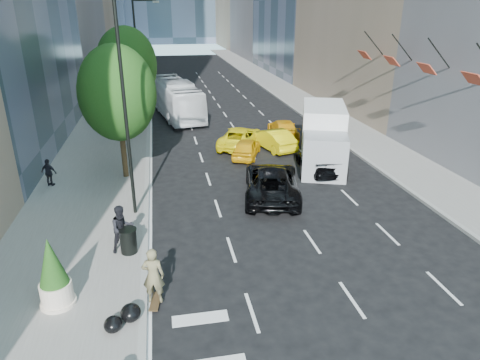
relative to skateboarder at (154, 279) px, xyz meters
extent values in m
plane|color=black|center=(5.60, 3.00, -1.00)|extent=(160.00, 160.00, 0.00)
cube|color=slate|center=(-3.40, 33.00, -0.93)|extent=(6.00, 120.00, 0.15)
cube|color=slate|center=(15.60, 33.00, -0.93)|extent=(4.00, 120.00, 0.15)
cylinder|color=black|center=(-0.90, 7.00, 4.15)|extent=(0.16, 0.16, 10.00)
cylinder|color=black|center=(-0.90, 25.00, 4.15)|extent=(0.16, 0.16, 10.00)
cylinder|color=black|center=(0.00, 25.00, 8.85)|extent=(1.80, 0.12, 0.12)
cube|color=#99998C|center=(0.90, 25.00, 8.75)|extent=(0.50, 0.22, 0.15)
cylinder|color=black|center=(-1.60, 12.00, 0.72)|extent=(0.30, 0.30, 3.15)
ellipsoid|color=#14370F|center=(-1.60, 12.00, 3.98)|extent=(4.20, 4.20, 5.25)
cylinder|color=black|center=(-1.60, 22.00, 0.84)|extent=(0.30, 0.30, 3.38)
ellipsoid|color=#14370F|center=(-1.60, 22.00, 4.32)|extent=(4.50, 4.50, 5.62)
cylinder|color=black|center=(-1.60, 35.00, 0.61)|extent=(0.30, 0.30, 2.93)
ellipsoid|color=#14370F|center=(-1.60, 35.00, 3.63)|extent=(3.90, 3.90, 4.88)
cylinder|color=black|center=(-0.80, 43.00, 1.75)|extent=(0.14, 0.14, 5.20)
imported|color=black|center=(-0.80, 43.00, 3.35)|extent=(2.48, 0.53, 1.00)
cube|color=#BB432B|center=(16.10, 7.00, 5.00)|extent=(0.64, 1.30, 0.64)
cylinder|color=black|center=(16.75, 11.00, 5.85)|extent=(1.75, 0.08, 1.75)
cube|color=#BB432B|center=(16.10, 11.00, 5.00)|extent=(0.64, 1.30, 0.64)
cylinder|color=black|center=(16.75, 15.00, 5.85)|extent=(1.75, 0.08, 1.75)
cube|color=#BB432B|center=(16.10, 15.00, 5.00)|extent=(0.64, 1.30, 0.64)
cylinder|color=black|center=(16.75, 19.00, 5.85)|extent=(1.75, 0.08, 1.75)
cube|color=#BB432B|center=(16.10, 19.00, 5.00)|extent=(0.64, 1.30, 0.64)
imported|color=#6B6443|center=(0.00, 0.00, 0.00)|extent=(0.80, 0.59, 2.00)
imported|color=black|center=(6.10, 7.94, -0.18)|extent=(3.93, 6.34, 1.64)
imported|color=black|center=(9.80, 11.00, -0.36)|extent=(2.03, 4.54, 1.29)
imported|color=#E6A70C|center=(6.10, 14.50, -0.36)|extent=(2.78, 4.04, 1.28)
imported|color=yellow|center=(8.30, 15.94, -0.28)|extent=(2.66, 4.61, 1.44)
imported|color=#FFEB0D|center=(6.10, 16.84, -0.29)|extent=(4.22, 5.66, 1.43)
imported|color=#FFB30D|center=(9.80, 18.50, -0.31)|extent=(2.47, 4.94, 1.38)
imported|color=white|center=(2.14, 27.35, 0.63)|extent=(4.53, 12.03, 3.27)
cube|color=white|center=(11.03, 13.61, 1.02)|extent=(4.11, 5.60, 2.95)
cube|color=gray|center=(9.82, 10.10, 0.25)|extent=(3.08, 2.88, 2.51)
cylinder|color=black|center=(8.59, 10.06, -0.46)|extent=(0.72, 1.16, 1.09)
cylinder|color=black|center=(10.76, 9.31, -0.46)|extent=(0.72, 1.16, 1.09)
cylinder|color=black|center=(10.51, 15.63, -0.46)|extent=(0.72, 1.16, 1.09)
cylinder|color=black|center=(12.68, 14.89, -0.46)|extent=(0.72, 1.16, 1.09)
imported|color=black|center=(-1.20, 3.51, 0.13)|extent=(1.18, 1.08, 1.97)
imported|color=black|center=(-5.60, 11.30, -0.08)|extent=(0.98, 0.71, 1.54)
cylinder|color=black|center=(-1.00, 3.34, -0.36)|extent=(0.66, 0.66, 0.99)
cylinder|color=beige|center=(-3.15, 0.44, -0.44)|extent=(1.03, 1.03, 0.82)
cone|color=#14370F|center=(-3.15, 0.44, 0.79)|extent=(0.92, 0.92, 1.64)
ellipsoid|color=black|center=(-0.75, -0.83, -0.58)|extent=(0.64, 0.71, 0.55)
ellipsoid|color=black|center=(-1.25, -1.23, -0.61)|extent=(0.56, 0.62, 0.48)
camera|label=1|loc=(0.58, -12.11, 8.25)|focal=32.00mm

